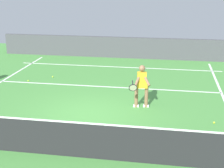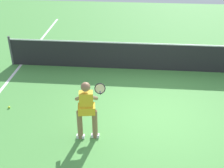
{
  "view_description": "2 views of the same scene",
  "coord_description": "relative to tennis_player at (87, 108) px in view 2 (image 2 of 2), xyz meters",
  "views": [
    {
      "loc": [
        -2.59,
        10.2,
        4.43
      ],
      "look_at": [
        -0.77,
        -0.31,
        1.07
      ],
      "focal_mm": 53.88,
      "sensor_mm": 36.0,
      "label": 1
    },
    {
      "loc": [
        -0.6,
        -6.9,
        4.84
      ],
      "look_at": [
        -1.19,
        -0.08,
        0.95
      ],
      "focal_mm": 48.47,
      "sensor_mm": 36.0,
      "label": 2
    }
  ],
  "objects": [
    {
      "name": "ground_plane",
      "position": [
        1.69,
        1.1,
        -0.85
      ],
      "size": [
        23.78,
        23.78,
        0.0
      ],
      "primitive_type": "plane",
      "color": "#4C9342"
    },
    {
      "name": "court_net",
      "position": [
        1.69,
        3.82,
        -0.34
      ],
      "size": [
        10.22,
        0.08,
        1.08
      ],
      "color": "#4C4C51",
      "rests_on": "ground"
    },
    {
      "name": "tennis_player",
      "position": [
        0.0,
        0.0,
        0.0
      ],
      "size": [
        0.72,
        1.02,
        1.55
      ],
      "color": "#8C6647",
      "rests_on": "ground"
    },
    {
      "name": "tennis_ball_near",
      "position": [
        -2.44,
        1.04,
        -0.81
      ],
      "size": [
        0.07,
        0.07,
        0.07
      ],
      "primitive_type": "sphere",
      "color": "#D1E533",
      "rests_on": "ground"
    }
  ]
}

